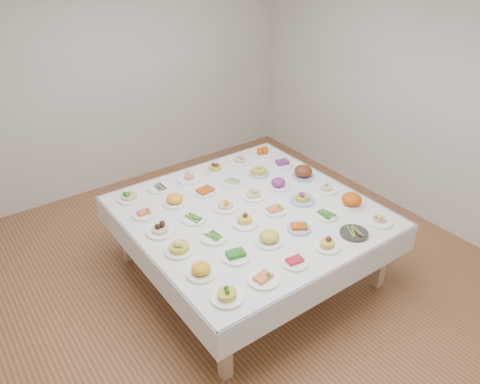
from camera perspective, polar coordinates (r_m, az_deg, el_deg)
room_envelope at (r=3.93m, az=-1.47°, el=10.64°), size 5.02×5.02×2.81m
display_table at (r=4.50m, az=1.12°, el=-2.93°), size 2.21×2.21×0.75m
dish_0 at (r=3.49m, az=-1.61°, el=-12.25°), size 0.24×0.24×0.12m
dish_1 at (r=3.65m, az=2.82°, el=-10.25°), size 0.25×0.25×0.10m
dish_2 at (r=3.83m, az=6.69°, el=-8.29°), size 0.22×0.22×0.09m
dish_3 at (r=4.03m, az=10.59°, el=-6.18°), size 0.21×0.21×0.11m
dish_4 at (r=4.25m, az=13.74°, el=-4.77°), size 0.25×0.25×0.06m
dish_5 at (r=4.46m, az=16.67°, el=-2.98°), size 0.25×0.25×0.12m
dish_6 at (r=3.70m, az=-4.78°, el=-9.26°), size 0.23×0.23×0.13m
dish_7 at (r=3.86m, az=-0.52°, el=-7.56°), size 0.23×0.23×0.10m
dish_8 at (r=4.01m, az=3.60°, el=-5.25°), size 0.24×0.24×0.16m
dish_9 at (r=4.21m, az=7.22°, el=-4.15°), size 0.21×0.21×0.10m
dish_10 at (r=4.44m, az=10.41°, el=-2.74°), size 0.21×0.21×0.05m
dish_11 at (r=4.63m, az=13.45°, el=-0.97°), size 0.22×0.22×0.14m
dish_12 at (r=3.94m, az=-7.44°, el=-6.43°), size 0.25×0.25×0.14m
dish_13 at (r=4.09m, az=-3.18°, el=-5.41°), size 0.24×0.24×0.05m
dish_14 at (r=4.24m, az=0.60°, el=-3.26°), size 0.25×0.25×0.13m
dish_15 at (r=4.44m, az=4.28°, el=-2.09°), size 0.21×0.21×0.09m
dish_16 at (r=4.61m, az=7.64°, el=-0.50°), size 0.24×0.24×0.14m
dish_17 at (r=4.83m, az=10.47°, el=0.58°), size 0.22×0.22×0.11m
dish_18 at (r=4.18m, az=-9.75°, el=-4.13°), size 0.26×0.26×0.15m
dish_19 at (r=4.33m, az=-5.65°, el=-3.22°), size 0.22×0.22×0.05m
dish_20 at (r=4.47m, az=-1.80°, el=-1.36°), size 0.24×0.24×0.13m
dish_21 at (r=4.64m, az=1.62°, el=-0.04°), size 0.24×0.24×0.12m
dish_22 at (r=4.82m, az=4.70°, el=1.15°), size 0.23×0.23×0.13m
dish_23 at (r=5.04m, az=7.71°, el=2.42°), size 0.24×0.24×0.14m
dish_24 at (r=4.46m, az=-11.62°, el=-2.49°), size 0.22×0.22×0.09m
dish_25 at (r=4.57m, az=-7.96°, el=-0.69°), size 0.23×0.23×0.14m
dish_26 at (r=4.72m, az=-4.26°, el=0.28°), size 0.21×0.21×0.10m
dish_27 at (r=4.90m, az=-0.91°, el=1.25°), size 0.25×0.25×0.05m
dish_28 at (r=5.06m, az=2.31°, el=2.73°), size 0.22×0.22×0.13m
dish_29 at (r=5.27m, az=5.17°, el=3.59°), size 0.23×0.23×0.10m
dish_30 at (r=4.73m, az=-13.37°, el=-0.29°), size 0.24×0.24×0.13m
dish_31 at (r=4.86m, az=-9.69°, el=0.49°), size 0.23×0.23×0.05m
dish_32 at (r=4.98m, az=-6.27°, el=1.87°), size 0.25×0.25×0.10m
dish_33 at (r=5.13m, az=-3.07°, el=3.06°), size 0.23×0.23×0.12m
dish_34 at (r=5.31m, az=-0.01°, el=4.07°), size 0.23×0.23×0.11m
dish_35 at (r=5.50m, az=2.83°, el=4.93°), size 0.21×0.21×0.10m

